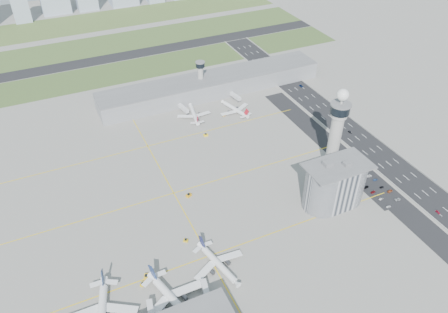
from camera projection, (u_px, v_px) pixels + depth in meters
name	position (u px, v px, depth m)	size (l,w,h in m)	color
ground	(246.00, 204.00, 287.62)	(1000.00, 1000.00, 0.00)	gray
grass_strip_0	(128.00, 71.00, 443.42)	(480.00, 50.00, 0.08)	#3D5829
grass_strip_1	(110.00, 44.00, 497.60)	(480.00, 60.00, 0.08)	#435D2C
grass_strip_2	(96.00, 21.00, 555.39)	(480.00, 70.00, 0.08)	#425528
runway	(119.00, 57.00, 470.14)	(480.00, 22.00, 0.10)	black
highway	(383.00, 159.00, 326.16)	(28.00, 500.00, 0.10)	black
barrier_left	(368.00, 163.00, 321.13)	(0.60, 500.00, 1.20)	#9E9E99
barrier_right	(398.00, 154.00, 330.52)	(0.60, 500.00, 1.20)	#9E9E99
landside_road	(365.00, 176.00, 310.56)	(18.00, 260.00, 0.08)	black
parking_lot	(374.00, 187.00, 301.21)	(20.00, 44.00, 0.10)	black
taxiway_line_h_0	(209.00, 256.00, 252.53)	(260.00, 0.60, 0.01)	yellow
taxiway_line_h_1	(174.00, 193.00, 295.87)	(260.00, 0.60, 0.01)	yellow
taxiway_line_h_2	(148.00, 146.00, 339.21)	(260.00, 0.60, 0.01)	yellow
taxiway_line_v	(174.00, 193.00, 295.87)	(0.60, 260.00, 0.01)	yellow
control_tower	(337.00, 128.00, 296.36)	(14.00, 14.00, 64.50)	#ADAAA5
secondary_tower	(201.00, 75.00, 394.67)	(8.60, 8.60, 31.90)	#ADAAA5
admin_building	(335.00, 184.00, 279.91)	(42.00, 24.00, 33.50)	#B2B2B7
terminal_pier	(212.00, 85.00, 403.17)	(210.00, 32.00, 15.80)	gray
airplane_near_a	(101.00, 311.00, 217.32)	(43.24, 36.76, 12.11)	white
airplane_near_b	(173.00, 297.00, 223.44)	(43.17, 36.70, 12.09)	white
airplane_near_c	(219.00, 262.00, 242.65)	(37.87, 32.19, 10.60)	white
airplane_far_a	(194.00, 112.00, 370.97)	(34.09, 28.98, 9.55)	white
airplane_far_b	(234.00, 107.00, 377.27)	(35.20, 29.92, 9.86)	white
jet_bridge_near_2	(209.00, 304.00, 224.06)	(14.00, 3.00, 5.70)	silver
jet_bridge_far_0	(179.00, 106.00, 381.92)	(14.00, 3.00, 5.70)	silver
jet_bridge_far_1	(231.00, 94.00, 398.69)	(14.00, 3.00, 5.70)	silver
tug_0	(146.00, 276.00, 239.88)	(2.51, 3.66, 2.12)	yellow
tug_1	(142.00, 284.00, 236.31)	(1.87, 2.72, 1.58)	#E3B303
tug_2	(186.00, 240.00, 261.13)	(1.93, 2.81, 1.63)	gold
tug_3	(189.00, 195.00, 292.76)	(2.51, 3.65, 2.12)	orange
tug_4	(206.00, 135.00, 349.96)	(2.38, 3.46, 2.01)	yellow
tug_5	(224.00, 115.00, 374.39)	(1.93, 2.81, 1.63)	#FAA92A
car_lot_0	(388.00, 207.00, 284.63)	(1.34, 3.32, 1.13)	white
car_lot_1	(381.00, 199.00, 290.52)	(1.29, 3.70, 1.22)	gray
car_lot_2	(373.00, 192.00, 295.94)	(1.80, 3.90, 1.08)	maroon
car_lot_3	(366.00, 187.00, 299.98)	(1.70, 4.18, 1.21)	black
car_lot_4	(362.00, 181.00, 305.15)	(1.49, 3.71, 1.27)	navy
car_lot_5	(351.00, 172.00, 313.31)	(1.38, 3.96, 1.31)	silver
car_lot_6	(398.00, 199.00, 290.13)	(1.98, 4.29, 1.19)	#9BA0A3
car_lot_7	(390.00, 191.00, 296.63)	(1.78, 4.37, 1.27)	#9A4623
car_lot_8	(382.00, 187.00, 299.96)	(1.28, 3.17, 1.08)	black
car_lot_9	(375.00, 180.00, 306.15)	(1.21, 3.48, 1.15)	navy
car_lot_10	(369.00, 176.00, 309.56)	(1.93, 4.18, 1.16)	white
car_lot_11	(365.00, 172.00, 313.00)	(1.54, 3.78, 1.10)	#969B9E
car_hw_0	(438.00, 212.00, 280.53)	(1.39, 3.46, 1.18)	maroon
car_hw_1	(350.00, 132.00, 353.78)	(1.30, 3.72, 1.23)	black
car_hw_2	(301.00, 86.00, 416.31)	(2.18, 4.72, 1.31)	navy
car_hw_4	(259.00, 66.00, 451.68)	(1.54, 3.82, 1.30)	#979AA5
skyline_bldg_6	(19.00, 4.00, 541.39)	(20.04, 16.03, 45.20)	#9EADC1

